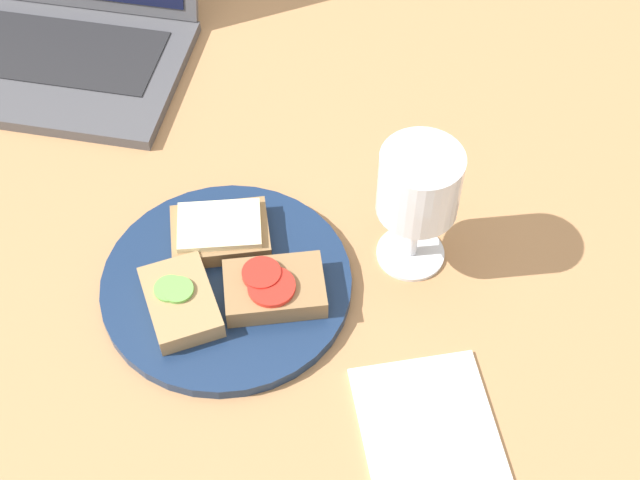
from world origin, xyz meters
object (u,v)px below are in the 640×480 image
Objects in this scene: plate at (227,284)px; wine_glass at (419,189)px; sandwich_with_cheese at (220,231)px; sandwich_with_tomato at (274,288)px; napkin at (427,424)px; sandwich_with_cucumber at (180,301)px; laptop at (55,14)px.

plate is 1.71× the size of wine_glass.
plate is 2.16× the size of sandwich_with_cheese.
napkin is (16.03, -10.11, -2.38)cm from sandwich_with_tomato.
sandwich_with_tomato reaches higher than plate.
plate is 5.47cm from sandwich_with_cheese.
wine_glass is at bearing 28.97° from sandwich_with_cucumber.
plate is at bearing -47.53° from laptop.
wine_glass reaches higher than plate.
napkin is (22.80, -15.84, -2.27)cm from sandwich_with_cheese.
wine_glass is 21.25cm from napkin.
sandwich_with_cheese is at bearing 145.21° from napkin.
plate is at bearing 169.79° from sandwich_with_tomato.
sandwich_with_tomato is 0.77× the size of wine_glass.
wine_glass is (18.98, 2.60, 7.57)cm from sandwich_with_cheese.
sandwich_with_cheese is 1.04× the size of sandwich_with_cucumber.
sandwich_with_cucumber is at bearing -160.00° from sandwich_with_tomato.
wine_glass reaches higher than sandwich_with_cheese.
laptop is (-25.86, 35.82, 2.01)cm from sandwich_with_cucumber.
sandwich_with_cucumber reaches higher than napkin.
laptop is (-34.18, 32.79, 1.81)cm from sandwich_with_tomato.
sandwich_with_tomato is at bearing -43.81° from laptop.
napkin is (3.82, -18.44, -9.85)cm from wine_glass.
sandwich_with_tomato is 19.10cm from napkin.
sandwich_with_cheese is 20.60cm from wine_glass.
wine_glass is 1.10× the size of napkin.
sandwich_with_cucumber is at bearing -130.27° from plate.
plate is 5.44cm from sandwich_with_cucumber.
laptop is at bearing 152.21° from wine_glass.
sandwich_with_cucumber is at bearing 163.80° from napkin.
sandwich_with_tomato is at bearing 20.00° from sandwich_with_cucumber.
sandwich_with_tomato is (4.99, -0.90, 1.94)cm from plate.
plate is at bearing -69.83° from sandwich_with_cheese.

